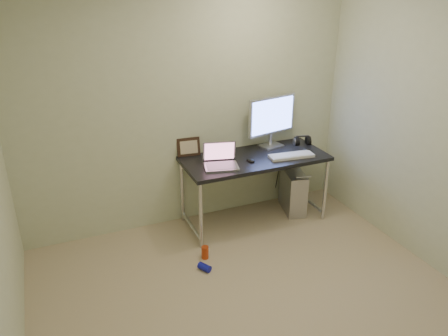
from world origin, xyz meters
The scene contains 17 objects.
floor centered at (0.00, 0.00, 0.00)m, with size 3.50×3.50×0.00m, color tan.
wall_back centered at (0.00, 1.75, 1.25)m, with size 3.50×0.02×2.50m, color beige.
desk centered at (0.60, 1.42, 0.67)m, with size 1.52×0.66×0.75m.
tower_computer centered at (1.12, 1.45, 0.24)m, with size 0.31×0.49×0.51m.
cable_a centered at (1.07, 1.70, 0.40)m, with size 0.01×0.01×0.70m, color black.
cable_b centered at (1.16, 1.68, 0.38)m, with size 0.01×0.01×0.72m, color black.
can_red centered at (-0.15, 0.94, 0.06)m, with size 0.07×0.07×0.13m, color #BF3C14.
can_white centered at (-0.13, 0.95, 0.06)m, with size 0.06×0.06×0.11m, color silver.
can_blue centered at (-0.22, 0.77, 0.03)m, with size 0.07×0.07×0.12m, color #1317AB.
laptop centered at (0.18, 1.35, 0.80)m, with size 0.39×0.34×0.23m.
monitor centered at (0.90, 1.63, 1.08)m, with size 0.60×0.22×0.56m.
keyboard centered at (0.95, 1.26, 0.76)m, with size 0.47×0.15×0.03m, color silver.
mouse_right centered at (1.19, 1.33, 0.77)m, with size 0.08×0.12×0.04m, color black.
mouse_left centered at (0.50, 1.32, 0.77)m, with size 0.07×0.10×0.04m, color black.
headphones centered at (1.26, 1.56, 0.78)m, with size 0.21×0.12×0.12m.
picture_frame centered at (-0.02, 1.73, 0.85)m, with size 0.24×0.03×0.19m, color black.
webcam centered at (0.17, 1.68, 0.83)m, with size 0.04×0.04×0.11m.
Camera 1 is at (-1.34, -2.34, 2.47)m, focal length 35.00 mm.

